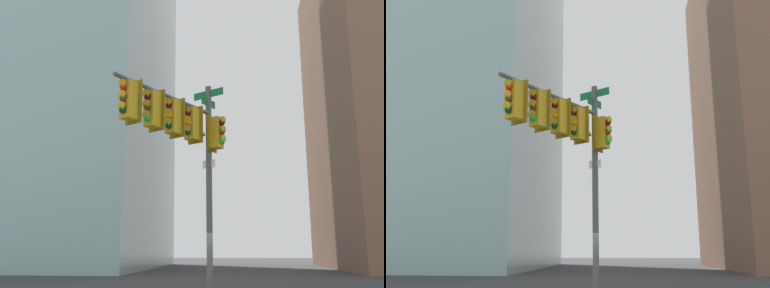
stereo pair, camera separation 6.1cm
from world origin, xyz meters
TOP-DOWN VIEW (x-y plane):
  - signal_pole_assembly at (1.68, -0.27)m, footprint 3.96×2.73m

SIDE VIEW (x-z plane):
  - signal_pole_assembly at x=1.68m, z-range 1.70..8.92m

